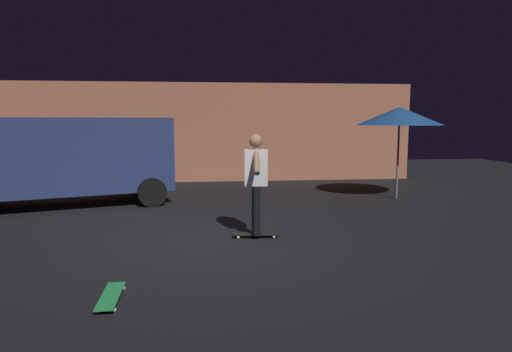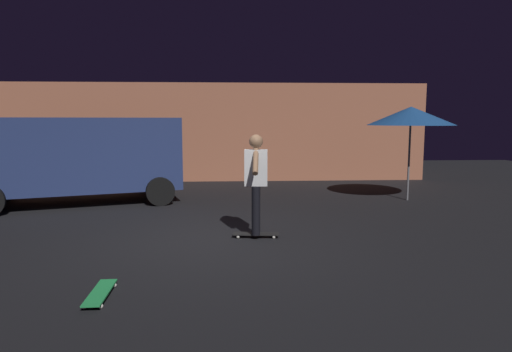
% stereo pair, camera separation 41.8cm
% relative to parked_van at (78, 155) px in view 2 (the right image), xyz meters
% --- Properties ---
extents(ground_plane, '(28.00, 28.00, 0.00)m').
position_rel_parked_van_xyz_m(ground_plane, '(3.22, -3.50, -1.16)').
color(ground_plane, black).
extents(low_building, '(13.67, 4.21, 3.15)m').
position_rel_parked_van_xyz_m(low_building, '(3.14, 5.67, 0.41)').
color(low_building, '#B76B4C').
rests_on(low_building, ground_plane).
extents(parked_van, '(4.96, 3.33, 2.03)m').
position_rel_parked_van_xyz_m(parked_van, '(0.00, 0.00, 0.00)').
color(parked_van, navy).
rests_on(parked_van, ground_plane).
extents(patio_umbrella, '(2.10, 2.10, 2.30)m').
position_rel_parked_van_xyz_m(patio_umbrella, '(7.99, -0.08, 0.91)').
color(patio_umbrella, slate).
rests_on(patio_umbrella, ground_plane).
extents(skateboard_ridden, '(0.79, 0.27, 0.07)m').
position_rel_parked_van_xyz_m(skateboard_ridden, '(4.04, -3.38, -1.11)').
color(skateboard_ridden, black).
rests_on(skateboard_ridden, ground_plane).
extents(skateboard_spare, '(0.23, 0.78, 0.07)m').
position_rel_parked_van_xyz_m(skateboard_spare, '(2.15, -5.85, -1.11)').
color(skateboard_spare, green).
rests_on(skateboard_spare, ground_plane).
extents(skater, '(0.40, 0.99, 1.67)m').
position_rel_parked_van_xyz_m(skater, '(4.04, -3.38, -0.12)').
color(skater, black).
rests_on(skater, skateboard_ridden).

